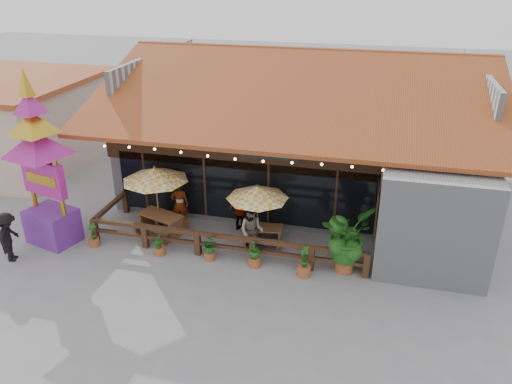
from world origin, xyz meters
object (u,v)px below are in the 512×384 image
(thai_sign_tower, at_px, (38,149))
(tropical_plant, at_px, (347,236))
(picnic_table_right, at_px, (263,232))
(pedestrian, at_px, (9,237))
(picnic_table_left, at_px, (161,220))
(umbrella_left, at_px, (155,175))
(umbrella_right, at_px, (257,193))

(thai_sign_tower, bearing_deg, tropical_plant, 3.14)
(picnic_table_right, bearing_deg, pedestrian, -159.06)
(tropical_plant, bearing_deg, pedestrian, -169.53)
(picnic_table_left, height_order, tropical_plant, tropical_plant)
(thai_sign_tower, bearing_deg, picnic_table_right, 12.25)
(umbrella_left, xyz_separation_m, thai_sign_tower, (-3.41, -1.72, 1.32))
(thai_sign_tower, xyz_separation_m, pedestrian, (-0.64, -1.49, -2.72))
(thai_sign_tower, bearing_deg, umbrella_left, 26.76)
(umbrella_right, distance_m, pedestrian, 8.61)
(umbrella_right, relative_size, picnic_table_left, 1.34)
(picnic_table_right, bearing_deg, thai_sign_tower, -167.75)
(picnic_table_left, bearing_deg, picnic_table_right, 2.51)
(picnic_table_left, distance_m, thai_sign_tower, 4.96)
(umbrella_left, distance_m, umbrella_right, 3.93)
(umbrella_left, xyz_separation_m, picnic_table_right, (4.10, -0.09, -1.83))
(umbrella_right, height_order, pedestrian, umbrella_right)
(picnic_table_left, xyz_separation_m, picnic_table_right, (3.90, 0.17, -0.08))
(pedestrian, bearing_deg, thai_sign_tower, -40.95)
(umbrella_left, height_order, picnic_table_right, umbrella_left)
(umbrella_right, xyz_separation_m, picnic_table_left, (-3.72, -0.11, -1.52))
(picnic_table_right, bearing_deg, tropical_plant, -19.05)
(umbrella_right, relative_size, picnic_table_right, 1.74)
(umbrella_left, xyz_separation_m, picnic_table_left, (0.20, -0.26, -1.75))
(umbrella_right, distance_m, picnic_table_left, 4.02)
(picnic_table_left, distance_m, picnic_table_right, 3.90)
(umbrella_left, bearing_deg, tropical_plant, -9.08)
(picnic_table_left, bearing_deg, thai_sign_tower, -157.99)
(umbrella_right, relative_size, tropical_plant, 1.18)
(thai_sign_tower, distance_m, pedestrian, 3.16)
(umbrella_left, bearing_deg, picnic_table_left, -52.96)
(picnic_table_left, distance_m, pedestrian, 5.18)
(umbrella_left, relative_size, pedestrian, 1.52)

